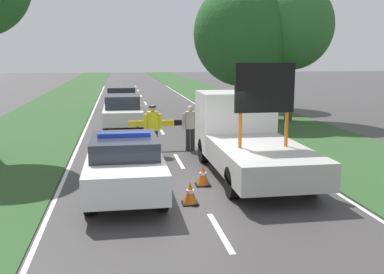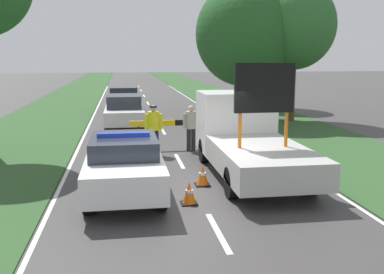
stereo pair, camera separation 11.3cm
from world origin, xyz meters
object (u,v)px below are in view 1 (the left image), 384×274
Objects in this scene: police_officer at (153,125)px; roadside_tree_mid_left at (292,26)px; road_barrier at (174,125)px; roadside_tree_near_right at (254,25)px; pedestrian_civilian at (190,124)px; roadside_tree_near_left at (243,34)px; traffic_cone_centre_front at (190,193)px; traffic_cone_near_police at (203,175)px; queued_car_van_white at (122,111)px; queued_car_sedan_black at (121,99)px; work_truck at (246,136)px; police_car at (125,163)px.

police_officer is 10.99m from roadside_tree_mid_left.
roadside_tree_near_right reaches higher than road_barrier.
pedestrian_civilian is 8.70m from roadside_tree_near_left.
traffic_cone_centre_front is 15.00m from roadside_tree_mid_left.
roadside_tree_near_left reaches higher than traffic_cone_near_police.
police_officer is at bearing 94.64° from traffic_cone_centre_front.
queued_car_van_white is at bearing -166.73° from roadside_tree_near_left.
queued_car_sedan_black is at bearing -170.95° from roadside_tree_near_right.
road_barrier is 8.60m from roadside_tree_near_left.
traffic_cone_centre_front is (-2.08, -2.66, -0.79)m from work_truck.
traffic_cone_centre_front is 17.50m from queued_car_sedan_black.
roadside_tree_mid_left is (6.23, 6.55, 3.88)m from pedestrian_civilian.
police_car is at bearing 105.67° from police_officer.
roadside_tree_near_left is (6.17, 1.46, 3.63)m from queued_car_van_white.
traffic_cone_centre_front is (-0.40, -6.29, -0.63)m from road_barrier.
work_truck is at bearing -107.54° from roadside_tree_near_right.
queued_car_sedan_black is (-1.81, 11.15, -0.10)m from road_barrier.
roadside_tree_near_left reaches higher than police_car.
roadside_tree_near_right is at bearing 68.12° from roadside_tree_near_left.
work_truck reaches higher than queued_car_sedan_black.
roadside_tree_near_left is (6.17, -4.64, 3.65)m from queued_car_sedan_black.
traffic_cone_near_police is (2.03, 0.34, -0.50)m from police_car.
pedestrian_civilian is 6.01m from queued_car_van_white.
roadside_tree_mid_left is (7.60, 6.96, 3.82)m from police_officer.
roadside_tree_near_left is 6.54m from roadside_tree_near_right.
roadside_tree_near_right is (8.59, 1.37, 4.54)m from queued_car_sedan_black.
queued_car_van_white is 0.63× the size of roadside_tree_near_left.
roadside_tree_near_right reaches higher than queued_car_van_white.
work_truck is 4.00m from road_barrier.
traffic_cone_near_police is at bearing 133.39° from police_officer.
pedestrian_civilian reaches higher than police_car.
police_officer is 6.03m from queued_car_van_white.
police_car is 1.90m from traffic_cone_centre_front.
roadside_tree_near_left is at bearing 143.06° from queued_car_sedan_black.
pedestrian_civilian is 0.37× the size of queued_car_van_white.
road_barrier is at bearing -118.43° from roadside_tree_near_right.
roadside_tree_near_right is at bearing -170.95° from queued_car_sedan_black.
roadside_tree_near_right is 1.07× the size of roadside_tree_mid_left.
road_barrier is 2.03× the size of pedestrian_civilian.
police_car is at bearing 23.98° from work_truck.
queued_car_sedan_black is at bearing 143.06° from roadside_tree_near_left.
roadside_tree_near_right reaches higher than work_truck.
queued_car_van_white is (-1.41, 11.34, 0.55)m from traffic_cone_centre_front.
traffic_cone_centre_front is (1.46, -1.11, -0.51)m from police_car.
traffic_cone_centre_front is 0.07× the size of roadside_tree_mid_left.
roadside_tree_mid_left is at bearing -10.35° from roadside_tree_near_left.
roadside_tree_near_left is at bearing -96.04° from police_officer.
traffic_cone_near_police is at bearing 101.30° from queued_car_van_white.
roadside_tree_near_right reaches higher than traffic_cone_near_police.
queued_car_van_white is (-0.97, 5.94, -0.21)m from police_officer.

